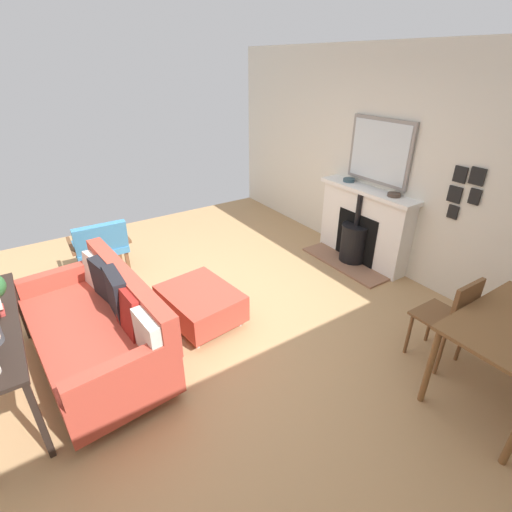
# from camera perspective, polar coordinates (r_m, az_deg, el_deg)

# --- Properties ---
(ground_plane) EXTENTS (5.40, 6.39, 0.01)m
(ground_plane) POSITION_cam_1_polar(r_m,az_deg,el_deg) (4.06, -8.26, -10.44)
(ground_plane) COLOR tan
(wall_left) EXTENTS (0.12, 6.39, 2.69)m
(wall_left) POSITION_cam_1_polar(r_m,az_deg,el_deg) (5.06, 19.88, 13.13)
(wall_left) COLOR silver
(wall_left) RESTS_ON ground
(fireplace) EXTENTS (0.62, 1.43, 1.02)m
(fireplace) POSITION_cam_1_polar(r_m,az_deg,el_deg) (5.24, 15.76, 3.96)
(fireplace) COLOR #93664C
(fireplace) RESTS_ON ground
(mirror_over_mantel) EXTENTS (0.04, 0.92, 0.79)m
(mirror_over_mantel) POSITION_cam_1_polar(r_m,az_deg,el_deg) (5.04, 18.34, 14.91)
(mirror_over_mantel) COLOR gray
(mantel_bowl_near) EXTENTS (0.16, 0.16, 0.04)m
(mantel_bowl_near) POSITION_cam_1_polar(r_m,az_deg,el_deg) (5.30, 14.01, 11.21)
(mantel_bowl_near) COLOR #334C56
(mantel_bowl_near) RESTS_ON fireplace
(mantel_bowl_far) EXTENTS (0.16, 0.16, 0.04)m
(mantel_bowl_far) POSITION_cam_1_polar(r_m,az_deg,el_deg) (4.86, 20.33, 8.79)
(mantel_bowl_far) COLOR #47382D
(mantel_bowl_far) RESTS_ON fireplace
(sofa) EXTENTS (1.02, 1.81, 0.86)m
(sofa) POSITION_cam_1_polar(r_m,az_deg,el_deg) (3.65, -22.63, -10.06)
(sofa) COLOR #B2B2B7
(sofa) RESTS_ON ground
(ottoman) EXTENTS (0.75, 0.90, 0.38)m
(ottoman) POSITION_cam_1_polar(r_m,az_deg,el_deg) (3.97, -8.46, -7.09)
(ottoman) COLOR #B2B2B7
(ottoman) RESTS_ON ground
(armchair_accent) EXTENTS (0.69, 0.61, 0.79)m
(armchair_accent) POSITION_cam_1_polar(r_m,az_deg,el_deg) (5.01, -22.65, 1.65)
(armchair_accent) COLOR brown
(armchair_accent) RESTS_ON ground
(dining_chair_near_fireplace) EXTENTS (0.41, 0.41, 0.89)m
(dining_chair_near_fireplace) POSITION_cam_1_polar(r_m,az_deg,el_deg) (3.68, 27.62, -8.00)
(dining_chair_near_fireplace) COLOR brown
(dining_chair_near_fireplace) RESTS_ON ground
(photo_gallery_row) EXTENTS (0.02, 0.34, 0.59)m
(photo_gallery_row) POSITION_cam_1_polar(r_m,az_deg,el_deg) (4.50, 29.16, 8.88)
(photo_gallery_row) COLOR black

